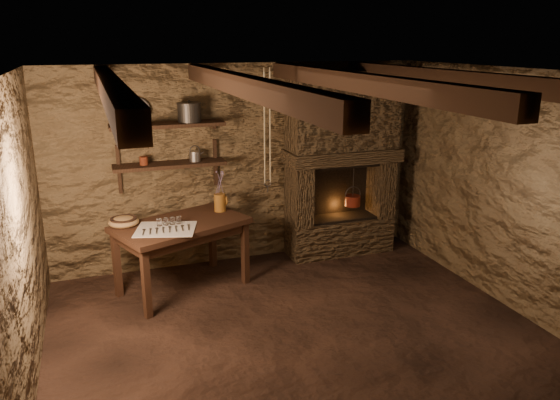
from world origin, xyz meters
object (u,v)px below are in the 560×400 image
object	(u,v)px
iron_stockpot	(189,113)
wooden_bowl	(124,222)
stoneware_jug	(220,194)
red_pot	(353,200)
work_table	(182,254)

from	to	relation	value
iron_stockpot	wooden_bowl	bearing A→B (deg)	-153.31
stoneware_jug	iron_stockpot	size ratio (longest dim) A/B	1.79
red_pot	stoneware_jug	bearing A→B (deg)	-175.49
wooden_bowl	iron_stockpot	xyz separation A→B (m)	(0.82, 0.41, 1.05)
wooden_bowl	work_table	bearing A→B (deg)	-10.12
work_table	stoneware_jug	xyz separation A→B (m)	(0.50, 0.26, 0.56)
work_table	red_pot	bearing A→B (deg)	-12.13
work_table	iron_stockpot	distance (m)	1.56
work_table	iron_stockpot	size ratio (longest dim) A/B	5.96
stoneware_jug	iron_stockpot	bearing A→B (deg)	155.99
stoneware_jug	red_pot	bearing A→B (deg)	25.56
stoneware_jug	red_pot	size ratio (longest dim) A/B	0.86
iron_stockpot	red_pot	size ratio (longest dim) A/B	0.48
stoneware_jug	red_pot	xyz separation A→B (m)	(1.75, 0.14, -0.28)
stoneware_jug	red_pot	world-z (taller)	stoneware_jug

